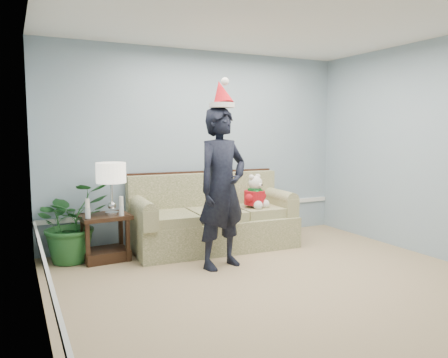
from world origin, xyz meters
TOP-DOWN VIEW (x-y plane):
  - room_shell at (0.00, 0.00)m, footprint 4.54×5.04m
  - wainscot_trim at (-1.18, 1.18)m, footprint 4.49×4.99m
  - sofa at (-0.03, 2.05)m, footprint 2.21×1.03m
  - side_table at (-1.46, 2.07)m, footprint 0.62×0.53m
  - table_lamp at (-1.38, 2.04)m, footprint 0.36×0.36m
  - candle_pair at (-1.48, 1.91)m, footprint 0.45×0.06m
  - houseplant at (-1.83, 2.19)m, footprint 1.09×1.02m
  - man at (-0.29, 1.20)m, footprint 0.77×0.61m
  - santa_hat at (-0.29, 1.22)m, footprint 0.35×0.38m
  - teddy_bear at (0.52, 1.85)m, footprint 0.37×0.37m

SIDE VIEW (x-z plane):
  - side_table at x=-1.46m, z-range -0.06..0.50m
  - sofa at x=-0.03m, z-range -0.15..0.86m
  - wainscot_trim at x=-1.18m, z-range 0.42..0.48m
  - houseplant at x=-1.83m, z-range 0.00..0.97m
  - candle_pair at x=-1.48m, z-range 0.55..0.79m
  - teddy_bear at x=0.52m, z-range 0.46..0.93m
  - man at x=-0.29m, z-range 0.00..1.84m
  - table_lamp at x=-1.38m, z-range 0.73..1.36m
  - room_shell at x=0.00m, z-range -0.02..2.72m
  - santa_hat at x=-0.29m, z-range 1.81..2.15m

